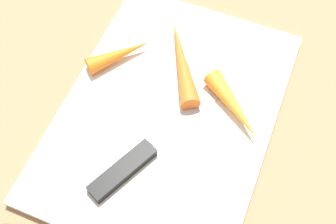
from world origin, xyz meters
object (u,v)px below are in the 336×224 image
Objects in this scene: carrot_longest at (182,61)px; carrot_shortest at (120,54)px; knife at (131,163)px; carrot_medium at (234,106)px; cutting_board at (168,114)px.

carrot_shortest is at bearing 72.80° from carrot_longest.
carrot_longest is 0.08m from carrot_shortest.
knife is 1.83× the size of carrot_medium.
carrot_longest is 1.49× the size of carrot_shortest.
carrot_longest is (0.07, 0.01, 0.02)m from cutting_board.
carrot_shortest is at bearing 60.34° from cutting_board.
knife is 1.40× the size of carrot_longest.
cutting_board is 3.97× the size of carrot_shortest.
knife is at bearing 171.07° from cutting_board.
knife is at bearing 147.85° from carrot_longest.
carrot_medium is (0.03, -0.08, 0.02)m from cutting_board.
carrot_shortest is at bearing -148.13° from carrot_medium.
carrot_longest is at bearing 23.71° from knife.
knife reaches higher than cutting_board.
carrot_medium is at bearing -145.61° from carrot_longest.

